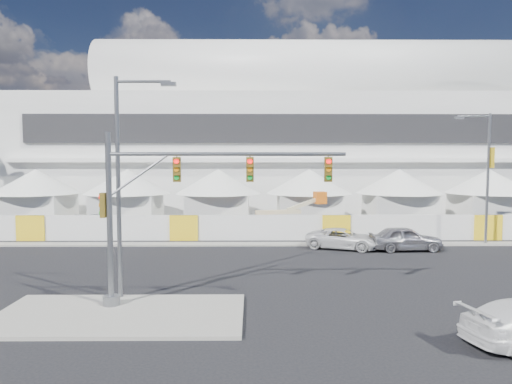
{
  "coord_description": "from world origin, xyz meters",
  "views": [
    {
      "loc": [
        -0.62,
        -21.15,
        6.38
      ],
      "look_at": [
        -0.36,
        10.0,
        4.14
      ],
      "focal_mm": 32.0,
      "sensor_mm": 36.0,
      "label": 1
    }
  ],
  "objects_px": {
    "lot_car_b": "(497,223)",
    "lot_car_a": "(494,225)",
    "pickup_curb": "(343,239)",
    "boom_lift": "(272,225)",
    "lot_car_c": "(103,223)",
    "streetlight_median": "(124,172)",
    "sedan_silver": "(405,238)",
    "streetlight_curb": "(485,169)",
    "traffic_mast": "(161,209)"
  },
  "relations": [
    {
      "from": "lot_car_b",
      "to": "traffic_mast",
      "type": "relative_size",
      "value": 0.37
    },
    {
      "from": "pickup_curb",
      "to": "lot_car_a",
      "type": "xyz_separation_m",
      "value": [
        14.61,
        7.06,
        -0.09
      ]
    },
    {
      "from": "lot_car_a",
      "to": "streetlight_median",
      "type": "height_order",
      "value": "streetlight_median"
    },
    {
      "from": "pickup_curb",
      "to": "streetlight_median",
      "type": "height_order",
      "value": "streetlight_median"
    },
    {
      "from": "boom_lift",
      "to": "streetlight_median",
      "type": "bearing_deg",
      "value": -126.58
    },
    {
      "from": "streetlight_median",
      "to": "lot_car_c",
      "type": "bearing_deg",
      "value": 110.74
    },
    {
      "from": "lot_car_c",
      "to": "boom_lift",
      "type": "height_order",
      "value": "boom_lift"
    },
    {
      "from": "pickup_curb",
      "to": "traffic_mast",
      "type": "distance_m",
      "value": 16.98
    },
    {
      "from": "lot_car_b",
      "to": "sedan_silver",
      "type": "bearing_deg",
      "value": 99.06
    },
    {
      "from": "lot_car_a",
      "to": "boom_lift",
      "type": "bearing_deg",
      "value": 101.61
    },
    {
      "from": "sedan_silver",
      "to": "streetlight_median",
      "type": "bearing_deg",
      "value": 121.49
    },
    {
      "from": "sedan_silver",
      "to": "streetlight_median",
      "type": "relative_size",
      "value": 0.51
    },
    {
      "from": "lot_car_b",
      "to": "streetlight_median",
      "type": "bearing_deg",
      "value": 96.57
    },
    {
      "from": "sedan_silver",
      "to": "streetlight_median",
      "type": "xyz_separation_m",
      "value": [
        -16.44,
        -11.11,
        4.96
      ]
    },
    {
      "from": "lot_car_a",
      "to": "traffic_mast",
      "type": "relative_size",
      "value": 0.37
    },
    {
      "from": "lot_car_c",
      "to": "pickup_curb",
      "type": "bearing_deg",
      "value": -117.83
    },
    {
      "from": "lot_car_b",
      "to": "streetlight_median",
      "type": "relative_size",
      "value": 0.38
    },
    {
      "from": "lot_car_a",
      "to": "boom_lift",
      "type": "height_order",
      "value": "boom_lift"
    },
    {
      "from": "sedan_silver",
      "to": "pickup_curb",
      "type": "xyz_separation_m",
      "value": [
        -4.25,
        0.7,
        -0.13
      ]
    },
    {
      "from": "pickup_curb",
      "to": "lot_car_c",
      "type": "bearing_deg",
      "value": 88.89
    },
    {
      "from": "lot_car_b",
      "to": "boom_lift",
      "type": "xyz_separation_m",
      "value": [
        -20.27,
        -3.15,
        0.34
      ]
    },
    {
      "from": "lot_car_c",
      "to": "lot_car_a",
      "type": "bearing_deg",
      "value": -97.45
    },
    {
      "from": "pickup_curb",
      "to": "lot_car_c",
      "type": "distance_m",
      "value": 21.04
    },
    {
      "from": "pickup_curb",
      "to": "lot_car_b",
      "type": "relative_size",
      "value": 1.37
    },
    {
      "from": "sedan_silver",
      "to": "pickup_curb",
      "type": "bearing_deg",
      "value": 78.03
    },
    {
      "from": "streetlight_median",
      "to": "streetlight_curb",
      "type": "bearing_deg",
      "value": 30.04
    },
    {
      "from": "lot_car_b",
      "to": "streetlight_median",
      "type": "xyz_separation_m",
      "value": [
        -27.66,
        -19.99,
        5.17
      ]
    },
    {
      "from": "lot_car_b",
      "to": "boom_lift",
      "type": "bearing_deg",
      "value": 69.56
    },
    {
      "from": "sedan_silver",
      "to": "streetlight_curb",
      "type": "height_order",
      "value": "streetlight_curb"
    },
    {
      "from": "pickup_curb",
      "to": "lot_car_a",
      "type": "bearing_deg",
      "value": -43.9
    },
    {
      "from": "streetlight_curb",
      "to": "boom_lift",
      "type": "relative_size",
      "value": 1.32
    },
    {
      "from": "sedan_silver",
      "to": "streetlight_curb",
      "type": "bearing_deg",
      "value": -74.12
    },
    {
      "from": "pickup_curb",
      "to": "lot_car_c",
      "type": "xyz_separation_m",
      "value": [
        -19.58,
        7.69,
        0.05
      ]
    },
    {
      "from": "lot_car_c",
      "to": "boom_lift",
      "type": "relative_size",
      "value": 0.72
    },
    {
      "from": "streetlight_median",
      "to": "boom_lift",
      "type": "xyz_separation_m",
      "value": [
        7.39,
        16.83,
        -4.83
      ]
    },
    {
      "from": "pickup_curb",
      "to": "lot_car_c",
      "type": "relative_size",
      "value": 0.98
    },
    {
      "from": "boom_lift",
      "to": "lot_car_a",
      "type": "bearing_deg",
      "value": -6.88
    },
    {
      "from": "lot_car_b",
      "to": "lot_car_a",
      "type": "bearing_deg",
      "value": 113.24
    },
    {
      "from": "sedan_silver",
      "to": "lot_car_c",
      "type": "bearing_deg",
      "value": 68.03
    },
    {
      "from": "traffic_mast",
      "to": "lot_car_c",
      "type": "bearing_deg",
      "value": 114.1
    },
    {
      "from": "lot_car_c",
      "to": "boom_lift",
      "type": "xyz_separation_m",
      "value": [
        14.77,
        -2.67,
        0.21
      ]
    },
    {
      "from": "sedan_silver",
      "to": "streetlight_median",
      "type": "height_order",
      "value": "streetlight_median"
    },
    {
      "from": "traffic_mast",
      "to": "lot_car_a",
      "type": "bearing_deg",
      "value": 38.8
    },
    {
      "from": "streetlight_curb",
      "to": "pickup_curb",
      "type": "bearing_deg",
      "value": -172.19
    },
    {
      "from": "pickup_curb",
      "to": "boom_lift",
      "type": "distance_m",
      "value": 6.95
    },
    {
      "from": "pickup_curb",
      "to": "boom_lift",
      "type": "relative_size",
      "value": 0.7
    },
    {
      "from": "lot_car_a",
      "to": "lot_car_b",
      "type": "xyz_separation_m",
      "value": [
        0.85,
        1.11,
        0.01
      ]
    },
    {
      "from": "pickup_curb",
      "to": "lot_car_b",
      "type": "xyz_separation_m",
      "value": [
        15.47,
        8.17,
        -0.08
      ]
    },
    {
      "from": "streetlight_median",
      "to": "streetlight_curb",
      "type": "xyz_separation_m",
      "value": [
        23.0,
        13.3,
        -0.15
      ]
    },
    {
      "from": "lot_car_c",
      "to": "streetlight_curb",
      "type": "distance_m",
      "value": 31.39
    }
  ]
}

